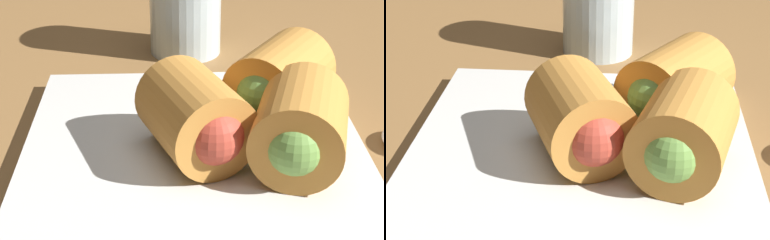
# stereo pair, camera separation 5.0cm
# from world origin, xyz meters

# --- Properties ---
(table_surface) EXTENTS (1.80, 1.40, 0.02)m
(table_surface) POSITION_xyz_m (0.00, 0.00, 0.01)
(table_surface) COLOR olive
(table_surface) RESTS_ON ground
(serving_plate) EXTENTS (0.28, 0.26, 0.01)m
(serving_plate) POSITION_xyz_m (0.02, 0.00, 0.03)
(serving_plate) COLOR silver
(serving_plate) RESTS_ON table_surface
(roll_front_left) EXTENTS (0.10, 0.10, 0.06)m
(roll_front_left) POSITION_xyz_m (0.07, -0.07, 0.07)
(roll_front_left) COLOR #C68438
(roll_front_left) RESTS_ON serving_plate
(roll_front_right) EXTENTS (0.10, 0.09, 0.06)m
(roll_front_right) POSITION_xyz_m (0.01, -0.00, 0.07)
(roll_front_right) COLOR #C68438
(roll_front_right) RESTS_ON serving_plate
(roll_back_left) EXTENTS (0.10, 0.08, 0.06)m
(roll_back_left) POSITION_xyz_m (-0.00, -0.07, 0.07)
(roll_back_left) COLOR #C68438
(roll_back_left) RESTS_ON serving_plate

